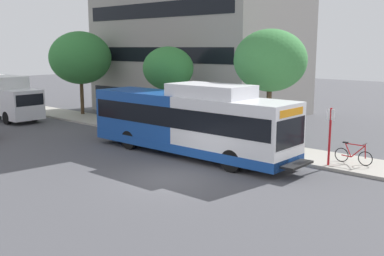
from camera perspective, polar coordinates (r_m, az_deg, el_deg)
name	(u,v)px	position (r m, az deg, el deg)	size (l,w,h in m)	color
ground_plane	(64,150)	(24.92, -15.92, -2.69)	(120.00, 120.00, 0.00)	#4C4C51
sidewalk_curb	(181,135)	(27.79, -1.42, -0.84)	(3.00, 56.00, 0.14)	#A8A399
transit_bus	(189,122)	(22.59, -0.37, 0.81)	(2.58, 12.25, 3.65)	white
bus_stop_sign_pole	(330,132)	(21.03, 17.02, -0.50)	(0.10, 0.36, 2.60)	red
bicycle_parked	(353,155)	(21.81, 19.72, -3.20)	(0.52, 1.76, 1.02)	black
street_tree_near_stop	(270,61)	(24.64, 9.85, 8.38)	(3.90, 3.90, 6.20)	#4C3823
street_tree_mid_block	(168,69)	(29.27, -3.03, 7.50)	(3.27, 3.27, 5.29)	#4C3823
street_tree_far_block	(80,58)	(36.65, -13.92, 8.59)	(4.80, 4.80, 6.46)	#4C3823
box_truck_background	(5,96)	(36.62, -22.56, 3.70)	(2.32, 7.01, 3.25)	silver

